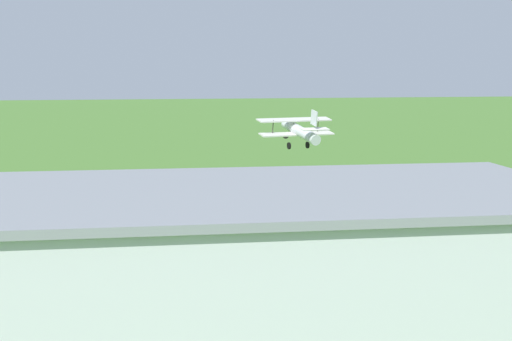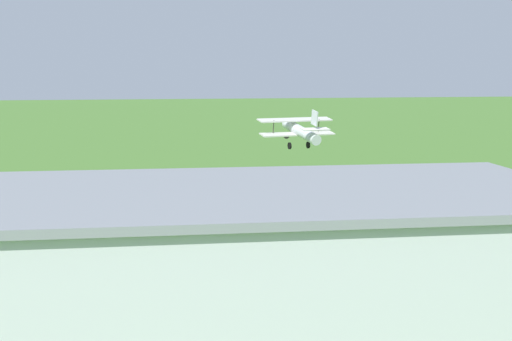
{
  "view_description": "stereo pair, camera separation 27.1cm",
  "coord_description": "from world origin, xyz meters",
  "px_view_note": "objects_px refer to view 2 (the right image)",
  "views": [
    {
      "loc": [
        6.03,
        67.51,
        12.2
      ],
      "look_at": [
        -3.89,
        8.84,
        3.97
      ],
      "focal_mm": 54.65,
      "sensor_mm": 36.0,
      "label": 1
    },
    {
      "loc": [
        5.76,
        67.56,
        12.2
      ],
      "look_at": [
        -3.89,
        8.84,
        3.97
      ],
      "focal_mm": 54.65,
      "sensor_mm": 36.0,
      "label": 2
    }
  ],
  "objects_px": {
    "biplane": "(300,130)",
    "person_crossing_taxiway": "(93,230)",
    "hangar": "(146,269)",
    "truck_flatbed_blue": "(419,224)",
    "person_watching_takeoff": "(339,233)"
  },
  "relations": [
    {
      "from": "biplane",
      "to": "truck_flatbed_blue",
      "type": "distance_m",
      "value": 22.33
    },
    {
      "from": "person_watching_takeoff",
      "to": "biplane",
      "type": "bearing_deg",
      "value": -94.68
    },
    {
      "from": "hangar",
      "to": "person_crossing_taxiway",
      "type": "bearing_deg",
      "value": -81.22
    },
    {
      "from": "biplane",
      "to": "person_crossing_taxiway",
      "type": "xyz_separation_m",
      "value": [
        18.17,
        16.85,
        -5.17
      ]
    },
    {
      "from": "truck_flatbed_blue",
      "to": "person_watching_takeoff",
      "type": "relative_size",
      "value": 4.69
    },
    {
      "from": "person_crossing_taxiway",
      "to": "person_watching_takeoff",
      "type": "height_order",
      "value": "person_crossing_taxiway"
    },
    {
      "from": "biplane",
      "to": "person_watching_takeoff",
      "type": "bearing_deg",
      "value": 85.32
    },
    {
      "from": "hangar",
      "to": "biplane",
      "type": "relative_size",
      "value": 5.0
    },
    {
      "from": "person_crossing_taxiway",
      "to": "biplane",
      "type": "bearing_deg",
      "value": -137.15
    },
    {
      "from": "biplane",
      "to": "truck_flatbed_blue",
      "type": "bearing_deg",
      "value": 98.91
    },
    {
      "from": "hangar",
      "to": "person_watching_takeoff",
      "type": "relative_size",
      "value": 24.24
    },
    {
      "from": "biplane",
      "to": "truck_flatbed_blue",
      "type": "xyz_separation_m",
      "value": [
        -3.39,
        21.62,
        -4.45
      ]
    },
    {
      "from": "biplane",
      "to": "person_watching_takeoff",
      "type": "height_order",
      "value": "biplane"
    },
    {
      "from": "hangar",
      "to": "biplane",
      "type": "bearing_deg",
      "value": -111.96
    },
    {
      "from": "truck_flatbed_blue",
      "to": "person_crossing_taxiway",
      "type": "height_order",
      "value": "truck_flatbed_blue"
    }
  ]
}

